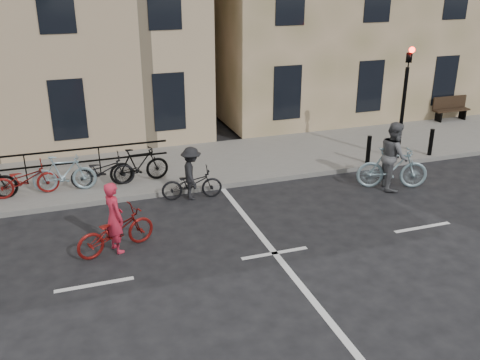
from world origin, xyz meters
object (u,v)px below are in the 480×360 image
object	(u,v)px
traffic_light	(405,89)
cyclist_grey	(393,162)
bench	(450,107)
cyclist_dark	(192,179)
cyclist_pink	(115,227)

from	to	relation	value
traffic_light	cyclist_grey	world-z (taller)	traffic_light
bench	cyclist_grey	size ratio (longest dim) A/B	0.75
traffic_light	cyclist_dark	bearing A→B (deg)	-174.47
bench	cyclist_pink	world-z (taller)	cyclist_pink
bench	cyclist_grey	bearing A→B (deg)	-140.22
traffic_light	cyclist_grey	bearing A→B (deg)	-128.83
traffic_light	bench	size ratio (longest dim) A/B	2.44
bench	cyclist_pink	bearing A→B (deg)	-155.96
cyclist_pink	traffic_light	bearing A→B (deg)	-92.61
traffic_light	cyclist_dark	distance (m)	7.48
cyclist_pink	cyclist_grey	world-z (taller)	cyclist_grey
bench	cyclist_dark	size ratio (longest dim) A/B	0.91
cyclist_grey	bench	bearing A→B (deg)	-30.24
bench	cyclist_dark	bearing A→B (deg)	-161.20
traffic_light	cyclist_pink	xyz separation A→B (m)	(-9.58, -3.02, -1.87)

